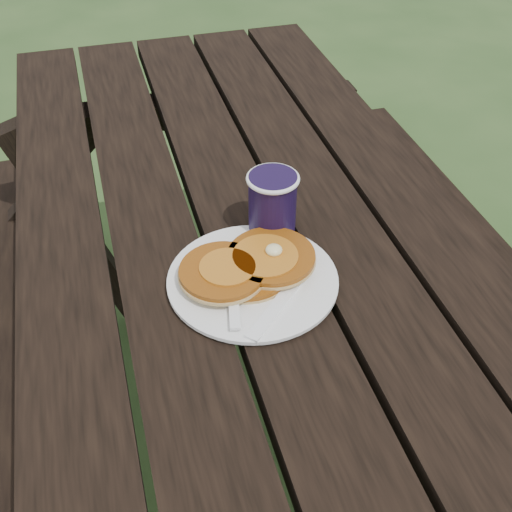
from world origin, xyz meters
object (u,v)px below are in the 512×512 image
object	(u,v)px
plate	(253,281)
coffee_cup	(272,201)
pancake_stack	(249,265)
picnic_table	(254,392)

from	to	relation	value
plate	coffee_cup	size ratio (longest dim) A/B	2.30
pancake_stack	coffee_cup	xyz separation A→B (m)	(0.07, 0.10, 0.04)
picnic_table	pancake_stack	distance (m)	0.41
plate	pancake_stack	world-z (taller)	pancake_stack
picnic_table	pancake_stack	size ratio (longest dim) A/B	8.46
pancake_stack	coffee_cup	bearing A→B (deg)	56.11
coffee_cup	pancake_stack	bearing A→B (deg)	-123.89
plate	coffee_cup	xyz separation A→B (m)	(0.06, 0.11, 0.06)
pancake_stack	coffee_cup	size ratio (longest dim) A/B	1.93
picnic_table	coffee_cup	size ratio (longest dim) A/B	16.36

